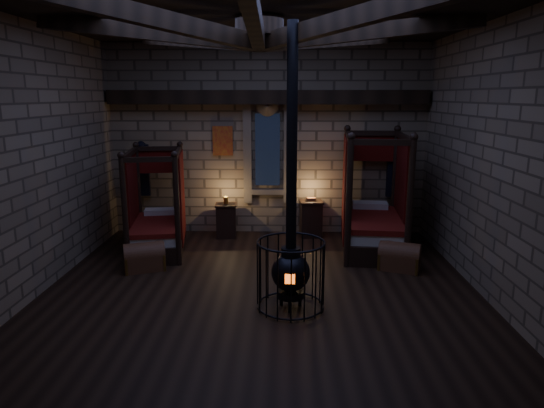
{
  "coord_description": "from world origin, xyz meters",
  "views": [
    {
      "loc": [
        0.36,
        -7.33,
        3.08
      ],
      "look_at": [
        0.17,
        0.6,
        1.3
      ],
      "focal_mm": 32.0,
      "sensor_mm": 36.0,
      "label": 1
    }
  ],
  "objects_px": {
    "bed_left": "(158,226)",
    "stove": "(291,268)",
    "trunk_left": "(144,257)",
    "trunk_right": "(399,257)",
    "bed_right": "(372,221)"
  },
  "relations": [
    {
      "from": "bed_left",
      "to": "stove",
      "type": "xyz_separation_m",
      "value": [
        2.66,
        -2.73,
        0.12
      ]
    },
    {
      "from": "trunk_left",
      "to": "trunk_right",
      "type": "relative_size",
      "value": 0.99
    },
    {
      "from": "trunk_left",
      "to": "bed_left",
      "type": "bearing_deg",
      "value": 71.61
    },
    {
      "from": "trunk_right",
      "to": "bed_left",
      "type": "bearing_deg",
      "value": -172.09
    },
    {
      "from": "trunk_left",
      "to": "stove",
      "type": "relative_size",
      "value": 0.2
    },
    {
      "from": "bed_right",
      "to": "trunk_right",
      "type": "relative_size",
      "value": 2.86
    },
    {
      "from": "trunk_right",
      "to": "stove",
      "type": "bearing_deg",
      "value": -119.18
    },
    {
      "from": "bed_left",
      "to": "bed_right",
      "type": "xyz_separation_m",
      "value": [
        4.36,
        0.18,
        0.08
      ]
    },
    {
      "from": "stove",
      "to": "bed_right",
      "type": "bearing_deg",
      "value": 62.63
    },
    {
      "from": "trunk_right",
      "to": "stove",
      "type": "relative_size",
      "value": 0.2
    },
    {
      "from": "bed_left",
      "to": "trunk_right",
      "type": "distance_m",
      "value": 4.78
    },
    {
      "from": "trunk_left",
      "to": "bed_right",
      "type": "bearing_deg",
      "value": -3.04
    },
    {
      "from": "bed_right",
      "to": "trunk_left",
      "type": "xyz_separation_m",
      "value": [
        -4.32,
        -1.36,
        -0.35
      ]
    },
    {
      "from": "bed_left",
      "to": "stove",
      "type": "height_order",
      "value": "stove"
    },
    {
      "from": "bed_right",
      "to": "stove",
      "type": "xyz_separation_m",
      "value": [
        -1.71,
        -2.91,
        0.04
      ]
    }
  ]
}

